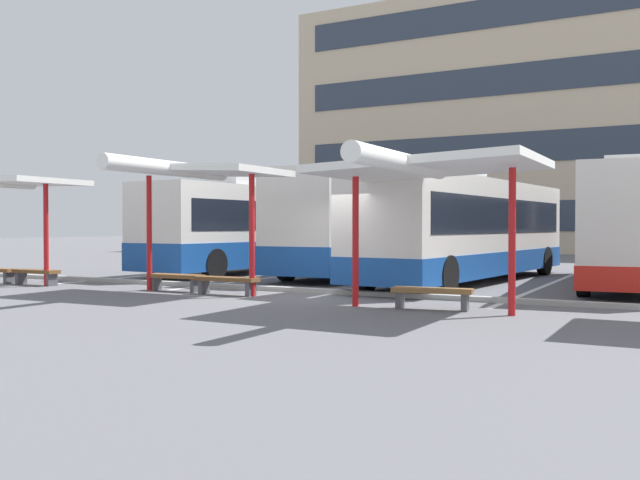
% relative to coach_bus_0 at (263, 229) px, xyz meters
% --- Properties ---
extents(ground_plane, '(160.00, 160.00, 0.00)m').
position_rel_coach_bus_0_xyz_m(ground_plane, '(6.39, -7.14, -1.60)').
color(ground_plane, slate).
extents(terminal_building, '(35.19, 13.50, 20.05)m').
position_rel_coach_bus_0_xyz_m(terminal_building, '(6.42, 28.73, 7.06)').
color(terminal_building, '#C6B293').
rests_on(terminal_building, ground).
extents(coach_bus_0, '(3.47, 11.72, 3.50)m').
position_rel_coach_bus_0_xyz_m(coach_bus_0, '(0.00, 0.00, 0.00)').
color(coach_bus_0, silver).
rests_on(coach_bus_0, ground).
extents(coach_bus_1, '(2.56, 11.04, 3.81)m').
position_rel_coach_bus_0_xyz_m(coach_bus_1, '(4.35, 0.29, 0.17)').
color(coach_bus_1, silver).
rests_on(coach_bus_1, ground).
extents(coach_bus_2, '(3.59, 12.02, 3.45)m').
position_rel_coach_bus_0_xyz_m(coach_bus_2, '(8.33, -1.23, -0.00)').
color(coach_bus_2, silver).
rests_on(coach_bus_2, ground).
extents(coach_bus_3, '(3.35, 11.20, 3.57)m').
position_rel_coach_bus_0_xyz_m(coach_bus_3, '(12.95, -0.32, 0.08)').
color(coach_bus_3, silver).
rests_on(coach_bus_3, ground).
extents(lane_stripe_0, '(0.16, 14.00, 0.01)m').
position_rel_coach_bus_0_xyz_m(lane_stripe_0, '(-2.26, -0.86, -1.59)').
color(lane_stripe_0, white).
rests_on(lane_stripe_0, ground).
extents(lane_stripe_1, '(0.16, 14.00, 0.01)m').
position_rel_coach_bus_0_xyz_m(lane_stripe_1, '(2.06, -0.86, -1.59)').
color(lane_stripe_1, white).
rests_on(lane_stripe_1, ground).
extents(lane_stripe_2, '(0.16, 14.00, 0.01)m').
position_rel_coach_bus_0_xyz_m(lane_stripe_2, '(6.39, -0.86, -1.59)').
color(lane_stripe_2, white).
rests_on(lane_stripe_2, ground).
extents(lane_stripe_3, '(0.16, 14.00, 0.01)m').
position_rel_coach_bus_0_xyz_m(lane_stripe_3, '(10.71, -0.86, -1.59)').
color(lane_stripe_3, white).
rests_on(lane_stripe_3, ground).
extents(waiting_shelter_0, '(3.94, 4.52, 3.20)m').
position_rel_coach_bus_0_xyz_m(waiting_shelter_0, '(-3.33, -8.77, 1.36)').
color(waiting_shelter_0, red).
rests_on(waiting_shelter_0, ground).
extents(bench_1, '(1.58, 0.44, 0.45)m').
position_rel_coach_bus_0_xyz_m(bench_1, '(-2.43, -8.40, -1.27)').
color(bench_1, brown).
rests_on(bench_1, ground).
extents(waiting_shelter_1, '(4.29, 4.51, 3.32)m').
position_rel_coach_bus_0_xyz_m(waiting_shelter_1, '(3.31, -8.39, 1.46)').
color(waiting_shelter_1, red).
rests_on(waiting_shelter_1, ground).
extents(bench_2, '(1.65, 0.43, 0.45)m').
position_rel_coach_bus_0_xyz_m(bench_2, '(2.41, -7.95, -1.26)').
color(bench_2, brown).
rests_on(bench_2, ground).
extents(bench_3, '(1.72, 0.46, 0.45)m').
position_rel_coach_bus_0_xyz_m(bench_3, '(4.21, -8.14, -1.26)').
color(bench_3, brown).
rests_on(bench_3, ground).
extents(waiting_shelter_2, '(4.32, 5.35, 3.08)m').
position_rel_coach_bus_0_xyz_m(waiting_shelter_2, '(9.73, -9.07, 1.26)').
color(waiting_shelter_2, red).
rests_on(waiting_shelter_2, ground).
extents(bench_4, '(1.69, 0.64, 0.45)m').
position_rel_coach_bus_0_xyz_m(bench_4, '(9.73, -8.62, -1.26)').
color(bench_4, brown).
rests_on(bench_4, ground).
extents(platform_kerb, '(44.00, 0.24, 0.12)m').
position_rel_coach_bus_0_xyz_m(platform_kerb, '(6.39, -6.65, -1.54)').
color(platform_kerb, '#ADADA8').
rests_on(platform_kerb, ground).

